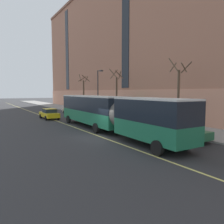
% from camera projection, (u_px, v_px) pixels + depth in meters
% --- Properties ---
extents(ground_plane, '(260.00, 260.00, 0.00)m').
position_uv_depth(ground_plane, '(102.00, 137.00, 19.66)').
color(ground_plane, '#303033').
extents(sidewalk, '(5.99, 160.00, 0.15)m').
position_uv_depth(sidewalk, '(156.00, 124.00, 27.14)').
color(sidewalk, gray).
rests_on(sidewalk, ground).
extents(city_bus, '(3.27, 20.34, 3.61)m').
position_uv_depth(city_bus, '(108.00, 112.00, 21.71)').
color(city_bus, '#1E704C').
rests_on(city_bus, ground).
extents(parked_car_champagne_1, '(2.15, 4.46, 1.56)m').
position_uv_depth(parked_car_champagne_1, '(72.00, 110.00, 39.83)').
color(parked_car_champagne_1, '#BCAD89').
rests_on(parked_car_champagne_1, ground).
extents(parked_car_white_2, '(2.08, 4.64, 1.56)m').
position_uv_depth(parked_car_white_2, '(104.00, 116.00, 29.29)').
color(parked_car_white_2, silver).
rests_on(parked_car_white_2, ground).
extents(parked_car_green_3, '(2.08, 4.37, 1.56)m').
position_uv_depth(parked_car_green_3, '(184.00, 131.00, 18.12)').
color(parked_car_green_3, '#23603D').
rests_on(parked_car_green_3, ground).
extents(parked_car_champagne_4, '(2.03, 4.37, 1.56)m').
position_uv_depth(parked_car_champagne_4, '(137.00, 122.00, 23.43)').
color(parked_car_champagne_4, '#BCAD89').
rests_on(parked_car_champagne_4, ground).
extents(taxi_cab, '(2.06, 4.66, 1.56)m').
position_uv_depth(taxi_cab, '(49.00, 114.00, 32.61)').
color(taxi_cab, yellow).
rests_on(taxi_cab, ground).
extents(street_tree_mid_block, '(2.13, 2.09, 7.59)m').
position_uv_depth(street_tree_mid_block, '(178.00, 93.00, 23.77)').
color(street_tree_mid_block, brown).
rests_on(street_tree_mid_block, sidewalk).
extents(street_tree_far_uptown, '(1.78, 1.80, 7.45)m').
position_uv_depth(street_tree_far_uptown, '(117.00, 93.00, 34.15)').
color(street_tree_far_uptown, brown).
rests_on(street_tree_far_uptown, sidewalk).
extents(street_tree_far_downtown, '(1.93, 2.07, 7.48)m').
position_uv_depth(street_tree_far_downtown, '(84.00, 92.00, 44.60)').
color(street_tree_far_downtown, brown).
rests_on(street_tree_far_downtown, sidewalk).
extents(street_lamp, '(0.36, 1.48, 7.26)m').
position_uv_depth(street_lamp, '(99.00, 89.00, 34.28)').
color(street_lamp, '#2D2D30').
rests_on(street_lamp, sidewalk).
extents(lane_centerline, '(0.16, 140.00, 0.01)m').
position_uv_depth(lane_centerline, '(87.00, 132.00, 22.17)').
color(lane_centerline, '#E0D66B').
rests_on(lane_centerline, ground).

